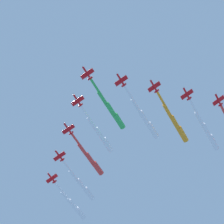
{
  "coord_description": "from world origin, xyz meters",
  "views": [
    {
      "loc": [
        -66.94,
        -87.6,
        12.31
      ],
      "look_at": [
        0.0,
        0.0,
        217.94
      ],
      "focal_mm": 61.31,
      "sensor_mm": 36.0,
      "label": 1
    }
  ],
  "objects_px": {
    "jet_lead": "(111,109)",
    "jet_starboard_outer": "(81,184)",
    "jet_port_inner": "(144,118)",
    "jet_port_mid": "(175,123)",
    "jet_trail_starboard": "(73,205)",
    "jet_starboard_mid": "(90,159)",
    "jet_starboard_inner": "(100,134)",
    "jet_port_outer": "(206,131)"
  },
  "relations": [
    {
      "from": "jet_port_outer",
      "to": "jet_starboard_mid",
      "type": "bearing_deg",
      "value": 126.18
    },
    {
      "from": "jet_starboard_inner",
      "to": "jet_trail_starboard",
      "type": "height_order",
      "value": "jet_starboard_inner"
    },
    {
      "from": "jet_port_mid",
      "to": "jet_trail_starboard",
      "type": "bearing_deg",
      "value": 98.02
    },
    {
      "from": "jet_lead",
      "to": "jet_starboard_outer",
      "type": "relative_size",
      "value": 1.01
    },
    {
      "from": "jet_starboard_inner",
      "to": "jet_starboard_outer",
      "type": "bearing_deg",
      "value": 71.64
    },
    {
      "from": "jet_starboard_mid",
      "to": "jet_trail_starboard",
      "type": "xyz_separation_m",
      "value": [
        13.16,
        38.71,
        -0.68
      ]
    },
    {
      "from": "jet_port_mid",
      "to": "jet_starboard_outer",
      "type": "relative_size",
      "value": 1.06
    },
    {
      "from": "jet_port_inner",
      "to": "jet_starboard_inner",
      "type": "relative_size",
      "value": 1.07
    },
    {
      "from": "jet_port_outer",
      "to": "jet_port_inner",
      "type": "bearing_deg",
      "value": 155.91
    },
    {
      "from": "jet_port_inner",
      "to": "jet_starboard_outer",
      "type": "xyz_separation_m",
      "value": [
        -1.51,
        65.01,
        -0.93
      ]
    },
    {
      "from": "jet_port_mid",
      "to": "jet_starboard_outer",
      "type": "xyz_separation_m",
      "value": [
        -19.3,
        73.62,
        -2.29
      ]
    },
    {
      "from": "jet_port_inner",
      "to": "jet_starboard_mid",
      "type": "xyz_separation_m",
      "value": [
        -8.45,
        45.48,
        1.12
      ]
    },
    {
      "from": "jet_lead",
      "to": "jet_starboard_inner",
      "type": "xyz_separation_m",
      "value": [
        6.13,
        19.59,
        3.11
      ]
    },
    {
      "from": "jet_lead",
      "to": "jet_starboard_mid",
      "type": "distance_m",
      "value": 39.65
    },
    {
      "from": "jet_starboard_inner",
      "to": "jet_port_mid",
      "type": "relative_size",
      "value": 0.95
    },
    {
      "from": "jet_lead",
      "to": "jet_trail_starboard",
      "type": "relative_size",
      "value": 1.02
    },
    {
      "from": "jet_port_inner",
      "to": "jet_starboard_mid",
      "type": "distance_m",
      "value": 46.27
    },
    {
      "from": "jet_port_inner",
      "to": "jet_starboard_mid",
      "type": "bearing_deg",
      "value": 100.52
    },
    {
      "from": "jet_port_inner",
      "to": "jet_starboard_inner",
      "type": "height_order",
      "value": "jet_starboard_inner"
    },
    {
      "from": "jet_lead",
      "to": "jet_port_outer",
      "type": "height_order",
      "value": "jet_port_outer"
    },
    {
      "from": "jet_starboard_inner",
      "to": "jet_starboard_mid",
      "type": "relative_size",
      "value": 1.03
    },
    {
      "from": "jet_port_inner",
      "to": "jet_trail_starboard",
      "type": "distance_m",
      "value": 84.31
    },
    {
      "from": "jet_starboard_mid",
      "to": "jet_port_outer",
      "type": "relative_size",
      "value": 0.91
    },
    {
      "from": "jet_lead",
      "to": "jet_starboard_outer",
      "type": "xyz_separation_m",
      "value": [
        18.67,
        57.38,
        -0.58
      ]
    },
    {
      "from": "jet_port_outer",
      "to": "jet_starboard_outer",
      "type": "height_order",
      "value": "jet_port_outer"
    },
    {
      "from": "jet_starboard_inner",
      "to": "jet_trail_starboard",
      "type": "distance_m",
      "value": 60.02
    },
    {
      "from": "jet_port_inner",
      "to": "jet_port_mid",
      "type": "distance_m",
      "value": 19.81
    },
    {
      "from": "jet_port_mid",
      "to": "jet_starboard_mid",
      "type": "distance_m",
      "value": 60.11
    },
    {
      "from": "jet_port_inner",
      "to": "jet_starboard_outer",
      "type": "height_order",
      "value": "jet_port_inner"
    },
    {
      "from": "jet_starboard_inner",
      "to": "jet_starboard_outer",
      "type": "distance_m",
      "value": 39.99
    },
    {
      "from": "jet_starboard_inner",
      "to": "jet_port_outer",
      "type": "distance_m",
      "value": 67.14
    },
    {
      "from": "jet_starboard_inner",
      "to": "jet_trail_starboard",
      "type": "bearing_deg",
      "value": 71.77
    },
    {
      "from": "jet_port_inner",
      "to": "jet_starboard_mid",
      "type": "height_order",
      "value": "jet_starboard_mid"
    },
    {
      "from": "jet_starboard_inner",
      "to": "jet_starboard_mid",
      "type": "height_order",
      "value": "jet_starboard_inner"
    },
    {
      "from": "jet_port_inner",
      "to": "jet_starboard_mid",
      "type": "relative_size",
      "value": 1.1
    },
    {
      "from": "jet_lead",
      "to": "jet_port_mid",
      "type": "xyz_separation_m",
      "value": [
        37.97,
        -16.24,
        1.71
      ]
    },
    {
      "from": "jet_starboard_inner",
      "to": "jet_trail_starboard",
      "type": "xyz_separation_m",
      "value": [
        18.76,
        56.96,
        -2.32
      ]
    },
    {
      "from": "jet_port_mid",
      "to": "jet_trail_starboard",
      "type": "relative_size",
      "value": 1.06
    },
    {
      "from": "jet_lead",
      "to": "jet_port_outer",
      "type": "bearing_deg",
      "value": -22.91
    },
    {
      "from": "jet_starboard_mid",
      "to": "jet_port_mid",
      "type": "bearing_deg",
      "value": -64.12
    },
    {
      "from": "jet_lead",
      "to": "jet_port_inner",
      "type": "bearing_deg",
      "value": -20.71
    },
    {
      "from": "jet_starboard_inner",
      "to": "jet_starboard_mid",
      "type": "distance_m",
      "value": 19.17
    }
  ]
}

